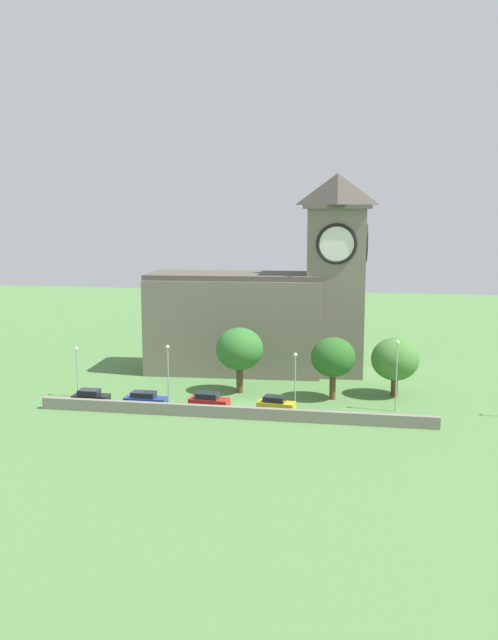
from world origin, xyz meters
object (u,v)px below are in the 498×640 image
(streetlamp_west_end, at_px, (77,363))
(streetlamp_central, at_px, (295,370))
(streetlamp_west_mid, at_px, (168,363))
(church, at_px, (268,306))
(tree_churchyard, at_px, (395,359))
(car_red, at_px, (209,400))
(car_black, at_px, (91,397))
(streetlamp_east_mid, at_px, (397,365))
(tree_riverside_east, at_px, (333,357))
(tree_riverside_west, at_px, (240,349))
(car_blue, at_px, (145,399))
(car_yellow, at_px, (276,404))

(streetlamp_west_end, bearing_deg, streetlamp_central, 0.46)
(streetlamp_west_mid, bearing_deg, church, 60.85)
(streetlamp_west_mid, distance_m, tree_churchyard, 26.64)
(car_red, relative_size, streetlamp_west_mid, 0.70)
(car_black, xyz_separation_m, streetlamp_east_mid, (34.07, 3.06, 4.35))
(streetlamp_west_end, distance_m, tree_churchyard, 37.43)
(church, relative_size, tree_churchyard, 4.28)
(church, distance_m, tree_riverside_east, 16.48)
(streetlamp_central, relative_size, tree_riverside_west, 0.78)
(car_red, bearing_deg, church, 78.88)
(car_red, relative_size, tree_riverside_east, 0.62)
(car_blue, bearing_deg, tree_churchyard, 19.02)
(streetlamp_west_mid, bearing_deg, car_blue, -118.03)
(car_red, height_order, tree_riverside_east, tree_riverside_east)
(tree_churchyard, bearing_deg, tree_riverside_west, -174.88)
(streetlamp_east_mid, bearing_deg, tree_riverside_east, 152.03)
(tree_riverside_west, bearing_deg, car_red, -106.34)
(car_blue, height_order, car_red, car_red)
(streetlamp_central, distance_m, tree_riverside_west, 8.94)
(church, height_order, streetlamp_west_end, church)
(streetlamp_west_end, height_order, streetlamp_east_mid, streetlamp_east_mid)
(tree_riverside_east, bearing_deg, streetlamp_west_mid, -169.01)
(church, height_order, car_yellow, church)
(car_blue, distance_m, car_yellow, 14.68)
(car_black, distance_m, tree_riverside_east, 28.14)
(car_black, bearing_deg, streetlamp_west_mid, 21.15)
(streetlamp_west_mid, bearing_deg, car_black, -158.85)
(streetlamp_central, distance_m, streetlamp_east_mid, 11.07)
(church, relative_size, streetlamp_west_mid, 4.63)
(streetlamp_west_end, relative_size, streetlamp_central, 0.97)
(streetlamp_west_end, relative_size, streetlamp_west_mid, 0.93)
(car_blue, bearing_deg, church, 61.03)
(streetlamp_east_mid, height_order, tree_churchyard, streetlamp_east_mid)
(car_blue, distance_m, tree_churchyard, 29.42)
(tree_churchyard, bearing_deg, streetlamp_east_mid, -90.44)
(car_yellow, xyz_separation_m, streetlamp_west_end, (-23.83, 1.92, 3.23))
(car_yellow, bearing_deg, car_red, 179.85)
(car_red, bearing_deg, streetlamp_east_mid, 6.80)
(streetlamp_west_mid, height_order, streetlamp_central, streetlamp_west_mid)
(streetlamp_east_mid, relative_size, tree_churchyard, 1.13)
(car_black, relative_size, tree_riverside_east, 0.56)
(car_red, relative_size, car_yellow, 1.07)
(streetlamp_east_mid, distance_m, tree_riverside_east, 8.02)
(streetlamp_central, xyz_separation_m, tree_riverside_west, (-7.27, 5.08, 1.14))
(church, bearing_deg, tree_riverside_west, -97.85)
(church, height_order, streetlamp_east_mid, church)
(car_red, height_order, streetlamp_west_mid, streetlamp_west_mid)
(car_yellow, height_order, tree_riverside_west, tree_riverside_west)
(streetlamp_central, bearing_deg, tree_riverside_west, 145.07)
(car_yellow, distance_m, streetlamp_central, 4.38)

